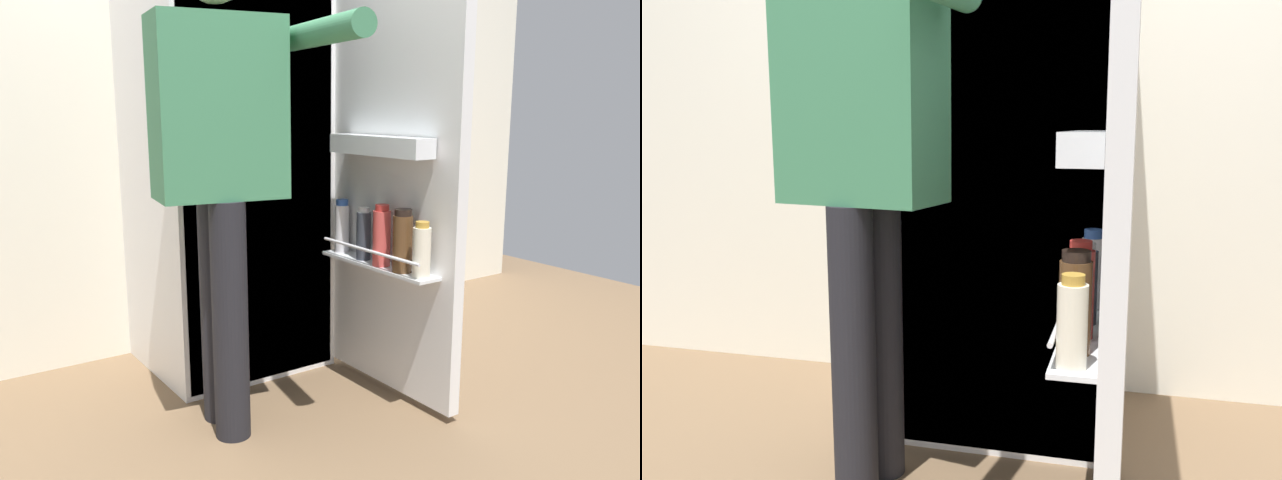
{
  "view_description": "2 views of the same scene",
  "coord_description": "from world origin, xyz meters",
  "views": [
    {
      "loc": [
        -1.25,
        -1.95,
        1.12
      ],
      "look_at": [
        -0.01,
        -0.15,
        0.66
      ],
      "focal_mm": 36.9,
      "sensor_mm": 36.0,
      "label": 1
    },
    {
      "loc": [
        0.4,
        -1.64,
        1.02
      ],
      "look_at": [
        -0.0,
        -0.09,
        0.74
      ],
      "focal_mm": 37.34,
      "sensor_mm": 36.0,
      "label": 2
    }
  ],
  "objects": [
    {
      "name": "person",
      "position": [
        -0.29,
        0.0,
        0.98
      ],
      "size": [
        0.54,
        0.77,
        1.63
      ],
      "color": "black",
      "rests_on": "ground_plane"
    },
    {
      "name": "kitchen_wall",
      "position": [
        0.0,
        0.93,
        1.22
      ],
      "size": [
        4.4,
        0.1,
        2.44
      ],
      "primitive_type": "cube",
      "color": "silver",
      "rests_on": "ground_plane"
    },
    {
      "name": "refrigerator",
      "position": [
        0.03,
        0.51,
        0.85
      ],
      "size": [
        0.74,
        1.32,
        1.7
      ],
      "color": "white",
      "rests_on": "ground_plane"
    }
  ]
}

